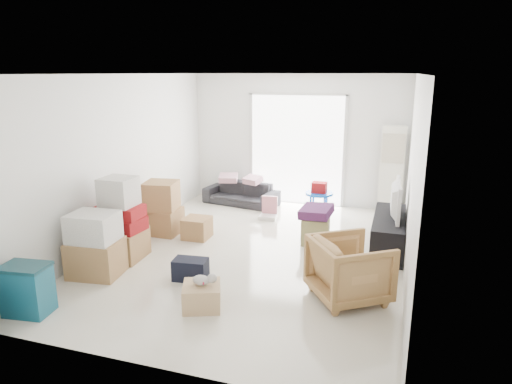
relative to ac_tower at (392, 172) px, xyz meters
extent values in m
cube|color=white|center=(-1.95, -2.65, -0.99)|extent=(4.50, 6.00, 0.24)
cube|color=white|center=(-1.95, -2.65, 1.95)|extent=(4.50, 6.00, 0.24)
cube|color=white|center=(-1.95, 0.47, 0.48)|extent=(4.50, 0.24, 2.70)
cube|color=white|center=(-1.95, -5.77, 0.48)|extent=(4.50, 0.24, 2.70)
cube|color=white|center=(-4.32, -2.65, 0.48)|extent=(0.24, 6.00, 2.70)
cube|color=white|center=(0.42, -2.65, 0.48)|extent=(0.24, 6.00, 2.70)
cube|color=white|center=(-1.95, 0.33, 0.27)|extent=(2.00, 0.01, 2.30)
cube|color=silver|center=(-2.95, 0.32, 0.27)|extent=(0.06, 0.04, 2.30)
cube|color=silver|center=(-0.95, 0.32, 0.27)|extent=(0.06, 0.04, 2.30)
cube|color=silver|center=(-1.95, 0.32, 1.42)|extent=(2.10, 0.04, 0.06)
cube|color=white|center=(0.00, 0.00, 0.00)|extent=(0.45, 0.30, 1.75)
cube|color=black|center=(0.05, -1.83, -0.61)|extent=(0.48, 1.61, 0.54)
imported|color=black|center=(0.05, -1.83, -0.28)|extent=(0.61, 1.00, 0.13)
imported|color=#292A2F|center=(-3.02, -0.15, -0.57)|extent=(1.64, 0.72, 0.62)
cube|color=#BB8897|center=(-3.31, -0.14, -0.20)|extent=(0.40, 0.35, 0.11)
cube|color=#BB8897|center=(-2.76, -0.15, -0.20)|extent=(0.41, 0.37, 0.12)
imported|color=tan|center=(-0.35, -3.70, -0.44)|extent=(1.12, 1.13, 0.86)
cube|color=#104E66|center=(-3.85, -5.19, -0.73)|extent=(0.54, 0.41, 0.28)
cube|color=#104E66|center=(-3.85, -5.19, -0.45)|extent=(0.54, 0.41, 0.28)
cube|color=#0C333D|center=(-3.85, -5.19, -0.29)|extent=(0.56, 0.43, 0.04)
cube|color=olive|center=(-3.75, -4.06, -0.62)|extent=(0.74, 0.64, 0.50)
cube|color=white|center=(-3.75, -4.06, -0.18)|extent=(0.65, 0.55, 0.39)
cube|color=olive|center=(-3.75, -3.43, -0.65)|extent=(0.64, 0.64, 0.44)
cube|color=#B21616|center=(-3.75, -3.43, -0.33)|extent=(0.71, 0.51, 0.20)
cube|color=#B21616|center=(-3.75, -3.43, -0.14)|extent=(0.65, 0.43, 0.18)
cube|color=white|center=(-3.75, -3.43, 0.16)|extent=(0.47, 0.45, 0.42)
cube|color=olive|center=(-3.72, -2.27, -0.65)|extent=(0.62, 0.52, 0.44)
cube|color=olive|center=(-3.72, -2.27, -0.19)|extent=(0.61, 0.61, 0.48)
cube|color=olive|center=(-3.05, -2.31, -0.70)|extent=(0.43, 0.43, 0.35)
cube|color=black|center=(-2.45, -3.80, -0.73)|extent=(0.48, 0.32, 0.29)
cube|color=#999159|center=(-1.09, -1.94, -0.66)|extent=(0.47, 0.47, 0.43)
cube|color=#532357|center=(-1.09, -1.94, -0.37)|extent=(0.53, 0.53, 0.14)
cylinder|color=blue|center=(-1.31, -0.43, -0.43)|extent=(0.54, 0.54, 0.04)
cylinder|color=blue|center=(-1.18, -0.30, -0.66)|extent=(0.04, 0.04, 0.43)
cylinder|color=blue|center=(-1.45, -0.30, -0.66)|extent=(0.04, 0.04, 0.43)
cylinder|color=blue|center=(-1.45, -0.57, -0.66)|extent=(0.04, 0.04, 0.43)
cylinder|color=blue|center=(-1.18, -0.57, -0.66)|extent=(0.04, 0.04, 0.43)
cube|color=#B21616|center=(-1.31, -0.43, -0.31)|extent=(0.28, 0.22, 0.20)
cube|color=silver|center=(-2.19, -0.96, -0.84)|extent=(0.34, 0.30, 0.08)
cube|color=#D67789|center=(-2.19, -0.85, -0.62)|extent=(0.30, 0.07, 0.35)
cube|color=tan|center=(-1.99, -4.45, -0.73)|extent=(0.57, 0.57, 0.29)
ellipsoid|color=#B2ADA8|center=(-1.99, -4.45, -0.52)|extent=(0.22, 0.15, 0.12)
cube|color=#C52847|center=(-1.99, -4.45, -0.52)|extent=(0.16, 0.14, 0.03)
sphere|color=#B2ADA8|center=(-1.87, -4.42, -0.49)|extent=(0.12, 0.12, 0.12)
camera|label=1|loc=(0.12, -8.95, 1.85)|focal=32.00mm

